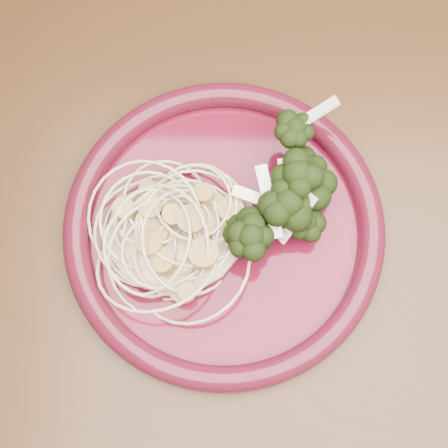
% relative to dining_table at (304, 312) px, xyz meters
% --- Properties ---
extents(dining_table, '(1.20, 0.80, 0.75)m').
position_rel_dining_table_xyz_m(dining_table, '(0.00, 0.00, 0.00)').
color(dining_table, '#472814').
rests_on(dining_table, ground).
extents(dinner_plate, '(0.31, 0.31, 0.02)m').
position_rel_dining_table_xyz_m(dinner_plate, '(-0.08, 0.05, 0.11)').
color(dinner_plate, '#530A1B').
rests_on(dinner_plate, dining_table).
extents(spaghetti_pile, '(0.13, 0.12, 0.03)m').
position_rel_dining_table_xyz_m(spaghetti_pile, '(-0.12, 0.05, 0.12)').
color(spaghetti_pile, beige).
rests_on(spaghetti_pile, dinner_plate).
extents(scallop_cluster, '(0.13, 0.13, 0.04)m').
position_rel_dining_table_xyz_m(scallop_cluster, '(-0.12, 0.05, 0.15)').
color(scallop_cluster, '#B08A47').
rests_on(scallop_cluster, spaghetti_pile).
extents(broccoli_pile, '(0.11, 0.16, 0.05)m').
position_rel_dining_table_xyz_m(broccoli_pile, '(-0.03, 0.06, 0.13)').
color(broccoli_pile, black).
rests_on(broccoli_pile, dinner_plate).
extents(onion_garnish, '(0.08, 0.10, 0.05)m').
position_rel_dining_table_xyz_m(onion_garnish, '(-0.03, 0.06, 0.16)').
color(onion_garnish, '#F5F0CE').
rests_on(onion_garnish, broccoli_pile).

